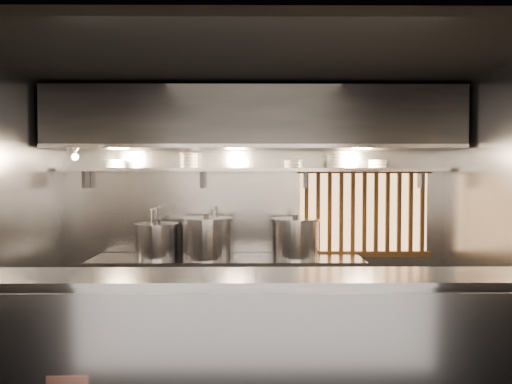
{
  "coord_description": "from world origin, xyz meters",
  "views": [
    {
      "loc": [
        -0.02,
        -4.4,
        1.83
      ],
      "look_at": [
        0.02,
        0.55,
        1.65
      ],
      "focal_mm": 35.0,
      "sensor_mm": 36.0,
      "label": 1
    }
  ],
  "objects_px": {
    "heat_lamp": "(73,152)",
    "stock_pot_right": "(295,238)",
    "stock_pot_left": "(157,240)",
    "stock_pot_mid": "(206,238)",
    "pendant_bulb": "(245,162)"
  },
  "relations": [
    {
      "from": "stock_pot_left",
      "to": "stock_pot_mid",
      "type": "bearing_deg",
      "value": -1.72
    },
    {
      "from": "stock_pot_left",
      "to": "heat_lamp",
      "type": "bearing_deg",
      "value": -161.29
    },
    {
      "from": "pendant_bulb",
      "to": "stock_pot_left",
      "type": "distance_m",
      "value": 1.31
    },
    {
      "from": "stock_pot_left",
      "to": "stock_pot_mid",
      "type": "distance_m",
      "value": 0.56
    },
    {
      "from": "pendant_bulb",
      "to": "stock_pot_right",
      "type": "distance_m",
      "value": 1.01
    },
    {
      "from": "stock_pot_mid",
      "to": "pendant_bulb",
      "type": "bearing_deg",
      "value": 11.92
    },
    {
      "from": "heat_lamp",
      "to": "stock_pot_mid",
      "type": "distance_m",
      "value": 1.68
    },
    {
      "from": "heat_lamp",
      "to": "stock_pot_mid",
      "type": "relative_size",
      "value": 0.56
    },
    {
      "from": "stock_pot_left",
      "to": "stock_pot_right",
      "type": "bearing_deg",
      "value": 0.11
    },
    {
      "from": "stock_pot_left",
      "to": "stock_pot_mid",
      "type": "height_order",
      "value": "stock_pot_mid"
    },
    {
      "from": "stock_pot_right",
      "to": "heat_lamp",
      "type": "bearing_deg",
      "value": -173.26
    },
    {
      "from": "heat_lamp",
      "to": "pendant_bulb",
      "type": "bearing_deg",
      "value": 11.0
    },
    {
      "from": "heat_lamp",
      "to": "stock_pot_right",
      "type": "xyz_separation_m",
      "value": [
        2.36,
        0.28,
        -0.95
      ]
    },
    {
      "from": "stock_pot_left",
      "to": "stock_pot_right",
      "type": "relative_size",
      "value": 0.97
    },
    {
      "from": "pendant_bulb",
      "to": "stock_pot_mid",
      "type": "xyz_separation_m",
      "value": [
        -0.43,
        -0.09,
        -0.84
      ]
    }
  ]
}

